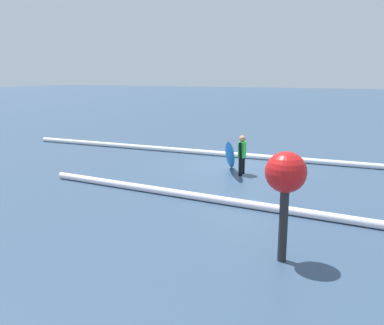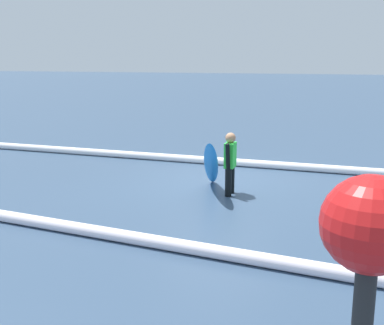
# 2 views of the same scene
# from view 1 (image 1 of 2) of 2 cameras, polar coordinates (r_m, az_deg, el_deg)

# --- Properties ---
(ground_plane) EXTENTS (193.40, 193.40, 0.00)m
(ground_plane) POSITION_cam_1_polar(r_m,az_deg,el_deg) (15.00, 5.75, -0.76)
(ground_plane) COLOR #344A64
(surfer) EXTENTS (0.22, 0.60, 1.35)m
(surfer) POSITION_cam_1_polar(r_m,az_deg,el_deg) (13.87, 6.99, 1.31)
(surfer) COLOR black
(surfer) RESTS_ON ground_plane
(surfboard) EXTENTS (0.86, 1.96, 1.30)m
(surfboard) POSITION_cam_1_polar(r_m,az_deg,el_deg) (14.01, 5.34, 0.97)
(surfboard) COLOR #268CE5
(surfboard) RESTS_ON ground_plane
(channel_buoy) EXTENTS (0.73, 0.73, 2.03)m
(channel_buoy) POSITION_cam_1_polar(r_m,az_deg,el_deg) (7.33, 12.92, -1.92)
(channel_buoy) COLOR #262626
(channel_buoy) RESTS_ON ground_plane
(wave_crest_foreground) EXTENTS (17.47, 0.98, 0.21)m
(wave_crest_foreground) POSITION_cam_1_polar(r_m,az_deg,el_deg) (17.44, 1.39, 1.45)
(wave_crest_foreground) COLOR white
(wave_crest_foreground) RESTS_ON ground_plane
(wave_crest_midground) EXTENTS (14.10, 0.66, 0.20)m
(wave_crest_midground) POSITION_cam_1_polar(r_m,az_deg,el_deg) (10.38, 10.66, -6.18)
(wave_crest_midground) COLOR white
(wave_crest_midground) RESTS_ON ground_plane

